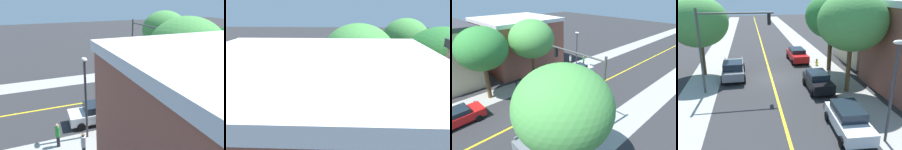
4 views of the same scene
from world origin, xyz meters
The scene contains 16 objects.
ground_plane centered at (0.00, 0.00, 0.00)m, with size 140.00×140.00×0.00m, color #2D2D30.
sidewalk_left centered at (-6.41, 0.00, 0.00)m, with size 3.08×126.00×0.01m, color #9E9E99.
sidewalk_right centered at (6.41, 0.00, 0.00)m, with size 3.08×126.00×0.01m, color #9E9E99.
road_centerline_stripe centered at (0.00, 0.00, 0.00)m, with size 0.20×126.00×0.00m, color yellow.
brick_apartment_block centered at (-13.57, -4.59, 3.86)m, with size 8.98×7.81×7.69m.
street_tree_left_near centered at (6.75, -2.51, 5.34)m, with size 5.78×5.78×7.81m.
street_tree_right_corner centered at (-6.44, -1.73, 5.77)m, with size 5.39×5.39×8.08m.
street_tree_left_far centered at (-6.08, 4.22, 5.91)m, with size 5.52×5.52×8.27m.
fire_hydrant centered at (-5.65, -3.77, 0.40)m, with size 0.44×0.24×0.81m.
parking_meter centered at (-5.45, 1.22, 0.88)m, with size 0.12×0.18×1.33m.
traffic_light_mast centered at (4.06, 2.57, 4.72)m, with size 6.07×0.32×6.96m.
street_lamp centered at (-5.42, 11.57, 3.67)m, with size 0.70×0.36×5.86m.
red_sedan_left_curb centered at (-3.76, -5.96, 0.81)m, with size 2.21×4.70×1.53m.
white_sedan_left_curb centered at (-3.69, 10.23, 0.83)m, with size 2.18×4.48×1.61m.
black_sedan_left_curb centered at (-3.71, 3.45, 0.82)m, with size 2.03×4.11×1.57m.
grey_pickup_truck centered at (3.68, -1.05, 0.90)m, with size 2.39×5.64×1.80m.
Camera 4 is at (1.97, 22.37, 8.11)m, focal length 38.66 mm.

